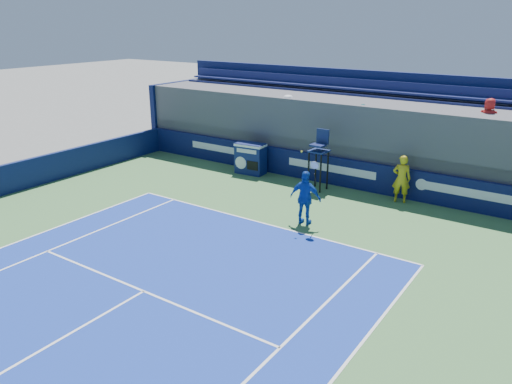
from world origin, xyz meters
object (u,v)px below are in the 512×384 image
Objects in this scene: ball_person at (401,179)px; tennis_player at (306,198)px; umpire_chair at (319,153)px; match_clock at (251,158)px.

tennis_player is (-1.92, -3.95, 0.02)m from ball_person.
ball_person is 0.74× the size of umpire_chair.
ball_person is 1.32× the size of match_clock.
ball_person is 4.39m from tennis_player.
match_clock is at bearing 175.64° from umpire_chair.
match_clock is 0.54× the size of tennis_player.
ball_person is at bearing 1.49° from match_clock.
tennis_player reaches higher than ball_person.
match_clock is 3.65m from umpire_chair.
umpire_chair is at bearing 111.02° from tennis_player.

